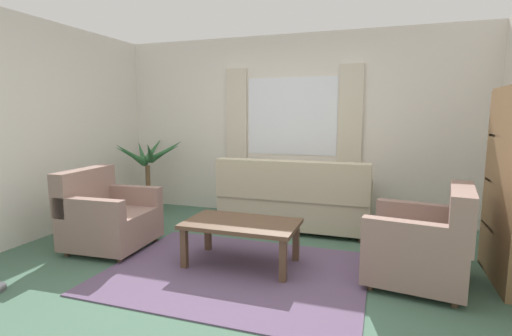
{
  "coord_description": "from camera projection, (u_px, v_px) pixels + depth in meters",
  "views": [
    {
      "loc": [
        1.26,
        -3.14,
        1.48
      ],
      "look_at": [
        -0.03,
        0.7,
        0.9
      ],
      "focal_mm": 26.5,
      "sensor_mm": 36.0,
      "label": 1
    }
  ],
  "objects": [
    {
      "name": "window_with_curtains",
      "position": [
        291.0,
        117.0,
        5.39
      ],
      "size": [
        1.98,
        0.07,
        1.4
      ],
      "color": "white"
    },
    {
      "name": "area_rug",
      "position": [
        235.0,
        272.0,
        3.55
      ],
      "size": [
        2.38,
        1.78,
        0.01
      ],
      "primitive_type": "cube",
      "color": "#604C6B",
      "rests_on": "ground_plane"
    },
    {
      "name": "ground_plane",
      "position": [
        235.0,
        273.0,
        3.55
      ],
      "size": [
        6.24,
        6.24,
        0.0
      ],
      "primitive_type": "plane",
      "color": "#476B56"
    },
    {
      "name": "wall_left",
      "position": [
        13.0,
        131.0,
        4.21
      ],
      "size": [
        0.12,
        4.4,
        2.6
      ],
      "primitive_type": "cube",
      "color": "silver",
      "rests_on": "ground_plane"
    },
    {
      "name": "coffee_table",
      "position": [
        241.0,
        227.0,
        3.69
      ],
      "size": [
        1.1,
        0.64,
        0.44
      ],
      "color": "brown",
      "rests_on": "ground_plane"
    },
    {
      "name": "couch",
      "position": [
        294.0,
        201.0,
        4.88
      ],
      "size": [
        1.9,
        0.82,
        0.92
      ],
      "rotation": [
        0.0,
        0.0,
        3.14
      ],
      "color": "#BCB293",
      "rests_on": "ground_plane"
    },
    {
      "name": "armchair_left",
      "position": [
        107.0,
        217.0,
        4.19
      ],
      "size": [
        0.86,
        0.88,
        0.88
      ],
      "rotation": [
        0.0,
        0.0,
        1.62
      ],
      "color": "gray",
      "rests_on": "ground_plane"
    },
    {
      "name": "armchair_right",
      "position": [
        424.0,
        244.0,
        3.29
      ],
      "size": [
        0.93,
        0.95,
        0.88
      ],
      "rotation": [
        0.0,
        0.0,
        -1.72
      ],
      "color": "gray",
      "rests_on": "ground_plane"
    },
    {
      "name": "potted_plant",
      "position": [
        149.0,
        177.0,
        5.69
      ],
      "size": [
        1.04,
        1.16,
        1.15
      ],
      "color": "#9E6B4C",
      "rests_on": "ground_plane"
    },
    {
      "name": "wall_back",
      "position": [
        292.0,
        127.0,
        5.49
      ],
      "size": [
        5.32,
        0.12,
        2.6
      ],
      "primitive_type": "cube",
      "color": "silver",
      "rests_on": "ground_plane"
    }
  ]
}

